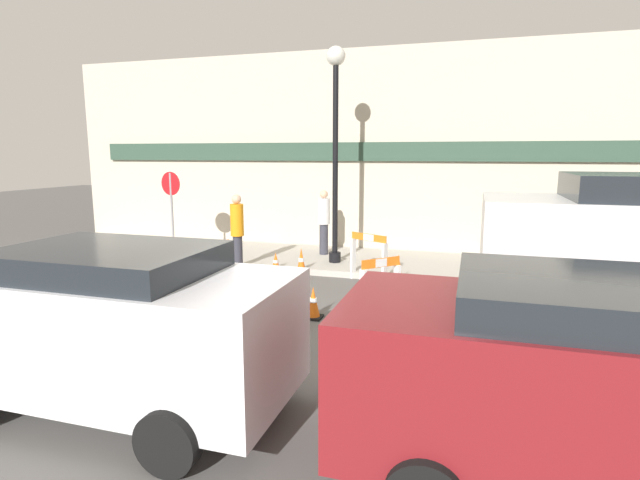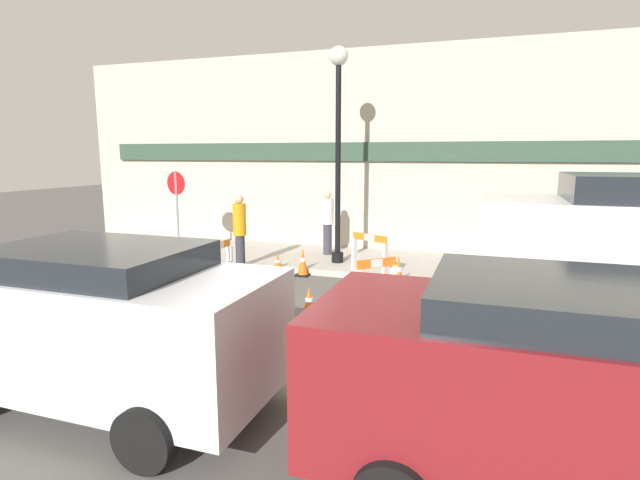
% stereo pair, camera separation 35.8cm
% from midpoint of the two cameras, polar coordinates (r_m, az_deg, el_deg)
% --- Properties ---
extents(ground_plane, '(60.00, 60.00, 0.00)m').
position_cam_midpoint_polar(ground_plane, '(7.28, -7.84, -12.45)').
color(ground_plane, '#565451').
extents(sidewalk_slab, '(18.00, 2.87, 0.15)m').
position_cam_midpoint_polar(sidewalk_slab, '(12.60, 4.42, -2.44)').
color(sidewalk_slab, '#ADA89E').
rests_on(sidewalk_slab, ground_plane).
extents(storefront_facade, '(18.00, 0.22, 5.50)m').
position_cam_midpoint_polar(storefront_facade, '(13.78, 6.18, 9.82)').
color(storefront_facade, '#BCB29E').
rests_on(storefront_facade, ground_plane).
extents(streetlamp_post, '(0.44, 0.44, 5.01)m').
position_cam_midpoint_polar(streetlamp_post, '(11.88, 2.99, 12.86)').
color(streetlamp_post, black).
rests_on(streetlamp_post, sidewalk_slab).
extents(stop_sign, '(0.60, 0.12, 2.15)m').
position_cam_midpoint_polar(stop_sign, '(13.44, -15.33, 4.55)').
color(stop_sign, gray).
rests_on(stop_sign, sidewalk_slab).
extents(barricade_0, '(0.89, 0.54, 1.05)m').
position_cam_midpoint_polar(barricade_0, '(10.80, 6.61, -1.83)').
color(barricade_0, white).
rests_on(barricade_0, ground_plane).
extents(barricade_1, '(0.18, 0.71, 0.96)m').
position_cam_midpoint_polar(barricade_1, '(10.57, -10.29, -2.57)').
color(barricade_1, white).
rests_on(barricade_1, ground_plane).
extents(barricade_2, '(0.61, 0.63, 1.06)m').
position_cam_midpoint_polar(barricade_2, '(8.31, 7.65, -5.51)').
color(barricade_2, white).
rests_on(barricade_2, ground_plane).
extents(traffic_cone_0, '(0.30, 0.30, 0.65)m').
position_cam_midpoint_polar(traffic_cone_0, '(11.33, -1.07, -2.56)').
color(traffic_cone_0, black).
rests_on(traffic_cone_0, ground_plane).
extents(traffic_cone_1, '(0.30, 0.30, 0.51)m').
position_cam_midpoint_polar(traffic_cone_1, '(11.57, -3.97, -2.68)').
color(traffic_cone_1, black).
rests_on(traffic_cone_1, ground_plane).
extents(traffic_cone_2, '(0.30, 0.30, 0.55)m').
position_cam_midpoint_polar(traffic_cone_2, '(8.47, -0.04, -7.24)').
color(traffic_cone_2, black).
rests_on(traffic_cone_2, ground_plane).
extents(traffic_cone_3, '(0.30, 0.30, 0.49)m').
position_cam_midpoint_polar(traffic_cone_3, '(8.50, -4.76, -7.43)').
color(traffic_cone_3, black).
rests_on(traffic_cone_3, ground_plane).
extents(traffic_cone_4, '(0.30, 0.30, 0.72)m').
position_cam_midpoint_polar(traffic_cone_4, '(10.38, 9.95, -3.66)').
color(traffic_cone_4, black).
rests_on(traffic_cone_4, ground_plane).
extents(person_worker, '(0.41, 0.41, 1.83)m').
position_cam_midpoint_polar(person_worker, '(11.67, -8.29, 1.15)').
color(person_worker, '#33333D').
rests_on(person_worker, ground_plane).
extents(person_pedestrian, '(0.31, 0.31, 1.67)m').
position_cam_midpoint_polar(person_pedestrian, '(12.93, 1.67, 2.31)').
color(person_pedestrian, '#33333D').
rests_on(person_pedestrian, sidewalk_slab).
extents(parked_car_1, '(3.88, 1.86, 1.79)m').
position_cam_midpoint_polar(parked_car_1, '(5.89, -22.32, -8.19)').
color(parked_car_1, silver).
rests_on(parked_car_1, ground_plane).
extents(parked_car_2, '(4.26, 1.96, 1.79)m').
position_cam_midpoint_polar(parked_car_2, '(4.61, 30.00, -13.84)').
color(parked_car_2, maroon).
rests_on(parked_car_2, ground_plane).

